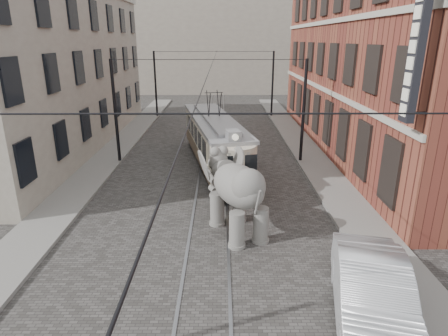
{
  "coord_description": "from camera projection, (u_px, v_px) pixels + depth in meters",
  "views": [
    {
      "loc": [
        0.49,
        -15.7,
        7.02
      ],
      "look_at": [
        0.58,
        -1.22,
        2.1
      ],
      "focal_mm": 30.53,
      "sensor_mm": 36.0,
      "label": 1
    }
  ],
  "objects": [
    {
      "name": "tram",
      "position": [
        214.0,
        130.0,
        21.53
      ],
      "size": [
        4.29,
        10.99,
        4.27
      ],
      "primitive_type": null,
      "rotation": [
        0.0,
        0.0,
        0.2
      ],
      "color": "beige",
      "rests_on": "ground"
    },
    {
      "name": "sidewalk_right",
      "position": [
        344.0,
        202.0,
        17.13
      ],
      "size": [
        2.0,
        60.0,
        0.15
      ],
      "primitive_type": "cube",
      "color": "slate",
      "rests_on": "ground"
    },
    {
      "name": "brick_building",
      "position": [
        389.0,
        56.0,
        23.78
      ],
      "size": [
        8.0,
        26.0,
        12.0
      ],
      "primitive_type": "cube",
      "color": "maroon",
      "rests_on": "ground"
    },
    {
      "name": "parked_car",
      "position": [
        372.0,
        293.0,
        9.75
      ],
      "size": [
        2.85,
        5.34,
        1.67
      ],
      "primitive_type": "imported",
      "rotation": [
        0.0,
        0.0,
        -0.22
      ],
      "color": "#B1B2B6",
      "rests_on": "ground"
    },
    {
      "name": "tram_rails",
      "position": [
        211.0,
        203.0,
        17.12
      ],
      "size": [
        1.54,
        80.0,
        0.02
      ],
      "primitive_type": null,
      "color": "slate",
      "rests_on": "ground"
    },
    {
      "name": "elephant",
      "position": [
        238.0,
        197.0,
        14.09
      ],
      "size": [
        4.31,
        5.5,
        2.97
      ],
      "primitive_type": null,
      "rotation": [
        0.0,
        0.0,
        0.39
      ],
      "color": "slate",
      "rests_on": "ground"
    },
    {
      "name": "catenary",
      "position": [
        209.0,
        116.0,
        20.89
      ],
      "size": [
        11.0,
        30.2,
        6.0
      ],
      "primitive_type": null,
      "color": "black",
      "rests_on": "ground"
    },
    {
      "name": "stucco_building",
      "position": [
        46.0,
        71.0,
        24.92
      ],
      "size": [
        7.0,
        24.0,
        10.0
      ],
      "primitive_type": "cube",
      "color": "gray",
      "rests_on": "ground"
    },
    {
      "name": "ground",
      "position": [
        211.0,
        203.0,
        17.12
      ],
      "size": [
        120.0,
        120.0,
        0.0
      ],
      "primitive_type": "plane",
      "color": "#474441"
    },
    {
      "name": "sidewalk_left",
      "position": [
        66.0,
        202.0,
        17.06
      ],
      "size": [
        2.0,
        60.0,
        0.15
      ],
      "primitive_type": "cube",
      "color": "slate",
      "rests_on": "ground"
    },
    {
      "name": "distant_block",
      "position": [
        218.0,
        39.0,
        52.74
      ],
      "size": [
        28.0,
        10.0,
        14.0
      ],
      "primitive_type": "cube",
      "color": "gray",
      "rests_on": "ground"
    }
  ]
}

